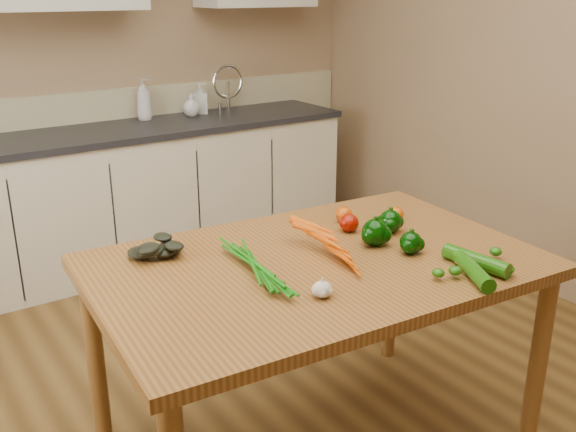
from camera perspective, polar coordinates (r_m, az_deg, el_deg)
The scene contains 17 objects.
room at distance 2.26m, azimuth 0.00°, elevation 7.45°, with size 4.04×5.04×2.64m.
counter_run at distance 4.30m, azimuth -12.93°, elevation 1.98°, with size 2.84×0.64×1.14m.
table at distance 2.29m, azimuth 2.51°, elevation -6.02°, with size 1.61×1.11×0.82m.
soap_bottle_a at distance 4.38m, azimuth -12.72°, elevation 10.10°, with size 0.10×0.10×0.27m, color silver.
soap_bottle_b at distance 4.55m, azimuth -7.80°, elevation 10.34°, with size 0.09×0.10×0.21m, color silver.
soap_bottle_c at distance 4.45m, azimuth -8.58°, elevation 9.74°, with size 0.12×0.12×0.15m, color silver.
carrot_bunch at distance 2.23m, azimuth 1.58°, elevation -3.17°, with size 0.29×0.22×0.08m, color #E55605, non-canonical shape.
leafy_greens at distance 2.31m, azimuth -11.82°, elevation -2.27°, with size 0.22×0.20×0.11m, color black, non-canonical shape.
garlic_bulb at distance 1.99m, azimuth 3.05°, elevation -6.53°, with size 0.06×0.06×0.05m, color silver.
pepper_a at distance 2.39m, azimuth 7.76°, elevation -1.45°, with size 0.10×0.10×0.10m, color black.
pepper_b at distance 2.52m, azimuth 9.08°, elevation -0.48°, with size 0.09×0.09×0.09m, color black.
pepper_c at distance 2.33m, azimuth 10.87°, elevation -2.37°, with size 0.08×0.08×0.08m, color black.
tomato_a at distance 2.51m, azimuth 5.45°, elevation -0.61°, with size 0.08×0.08×0.07m, color #8A0E02.
tomato_b at distance 2.61m, azimuth 4.98°, elevation 0.14°, with size 0.07×0.07×0.06m, color #BE4604.
tomato_c at distance 2.65m, azimuth 9.55°, elevation 0.16°, with size 0.07×0.07×0.06m, color #BE4604.
zucchini_a at distance 2.27m, azimuth 16.38°, elevation -3.84°, with size 0.06×0.06×0.24m, color #174B08.
zucchini_b at distance 2.19m, azimuth 16.17°, elevation -4.71°, with size 0.05×0.05×0.24m, color #174B08.
Camera 1 is at (-1.25, -1.65, 1.73)m, focal length 40.00 mm.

